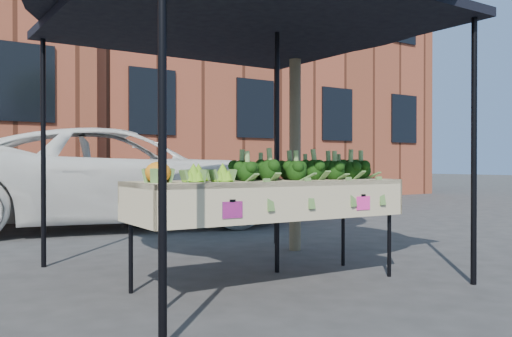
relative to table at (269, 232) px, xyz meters
The scene contains 9 objects.
ground 0.45m from the table, 50.83° to the right, with size 90.00×90.00×0.00m, color #2C2C2E.
table is the anchor object (origin of this frame).
canopy 1.03m from the table, 88.14° to the left, with size 3.16×3.16×2.74m, color black, non-canonical shape.
broccoli_heap 0.70m from the table, ahead, with size 1.59×0.56×0.25m, color black.
romanesco_cluster 0.86m from the table, behind, with size 0.42×0.46×0.19m, color #7BBD28.
cauliflower_pair 1.18m from the table, behind, with size 0.19×0.19×0.17m, color orange.
vehicle 5.55m from the table, 84.97° to the left, with size 2.69×1.62×5.84m, color white.
street_tree 2.45m from the table, 45.08° to the left, with size 2.05×2.05×4.04m, color #1E4C14, non-canonical shape.
building_right 14.81m from the table, 60.61° to the left, with size 12.00×8.00×8.50m, color brown.
Camera 1 is at (-2.71, -3.77, 1.04)m, focal length 37.92 mm.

